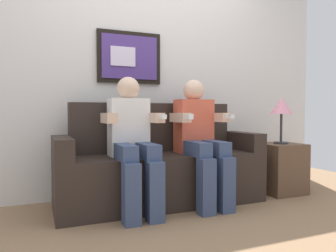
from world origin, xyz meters
The scene contains 7 objects.
ground_plane centered at (0.00, 0.00, 0.00)m, with size 5.48×5.48×0.00m, color #8C6B4C.
back_wall_assembly centered at (0.00, 0.76, 1.30)m, with size 4.22×0.10×2.60m.
couch centered at (0.00, 0.33, 0.31)m, with size 1.82×0.58×0.90m.
person_on_left centered at (-0.31, 0.16, 0.61)m, with size 0.46×0.56×1.11m.
person_on_right centered at (0.31, 0.16, 0.61)m, with size 0.46×0.56×1.11m.
side_table_right centered at (1.26, 0.22, 0.25)m, with size 0.40×0.40×0.50m.
table_lamp centered at (1.25, 0.20, 0.86)m, with size 0.22×0.22×0.46m.
Camera 1 is at (-1.02, -2.33, 0.81)m, focal length 34.21 mm.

